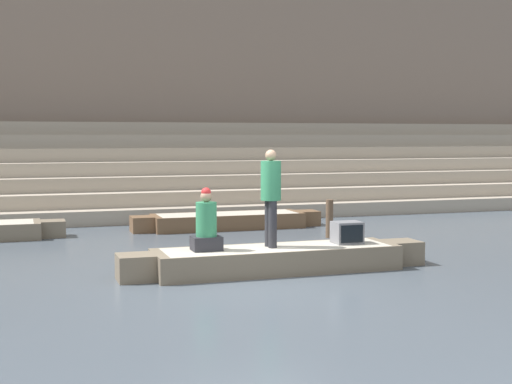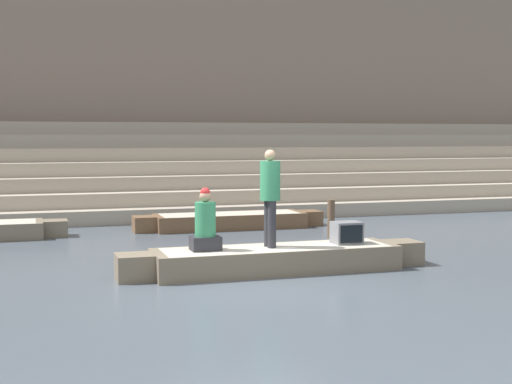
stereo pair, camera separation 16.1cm
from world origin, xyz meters
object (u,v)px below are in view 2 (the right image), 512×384
(rowboat_main, at_px, (276,259))
(mooring_post, at_px, (331,219))
(moored_boat_distant, at_px, (230,220))
(person_standing, at_px, (270,191))
(tv_set, at_px, (347,233))
(person_rowing, at_px, (205,226))

(rowboat_main, height_order, mooring_post, mooring_post)
(moored_boat_distant, bearing_deg, rowboat_main, -91.13)
(person_standing, bearing_deg, tv_set, 10.27)
(person_rowing, bearing_deg, mooring_post, 43.11)
(person_standing, xyz_separation_m, mooring_post, (2.74, 3.55, -0.99))
(moored_boat_distant, xyz_separation_m, mooring_post, (1.84, -2.40, 0.24))
(person_standing, height_order, mooring_post, person_standing)
(moored_boat_distant, bearing_deg, mooring_post, -46.06)
(rowboat_main, relative_size, moored_boat_distant, 1.12)
(person_standing, bearing_deg, rowboat_main, -11.79)
(rowboat_main, height_order, moored_boat_distant, rowboat_main)
(person_standing, relative_size, person_rowing, 1.59)
(person_rowing, height_order, tv_set, person_rowing)
(person_rowing, distance_m, tv_set, 2.69)
(rowboat_main, bearing_deg, tv_set, -0.09)
(person_rowing, bearing_deg, tv_set, 0.37)
(tv_set, height_order, moored_boat_distant, tv_set)
(person_rowing, height_order, moored_boat_distant, person_rowing)
(person_standing, height_order, person_rowing, person_standing)
(person_rowing, distance_m, mooring_post, 5.31)
(moored_boat_distant, distance_m, mooring_post, 3.03)
(person_standing, height_order, moored_boat_distant, person_standing)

